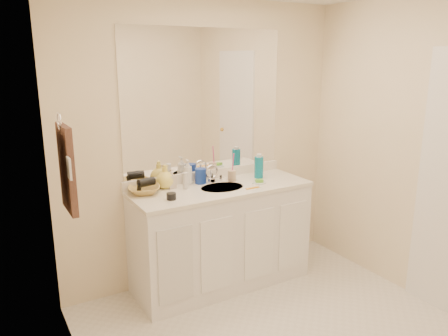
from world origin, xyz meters
TOP-DOWN VIEW (x-y plane):
  - wall_back at (0.00, 1.30)m, footprint 2.60×0.02m
  - wall_left at (-1.30, 0.00)m, footprint 0.02×2.60m
  - wall_right at (1.30, 0.00)m, footprint 0.02×2.60m
  - vanity_cabinet at (0.00, 1.02)m, footprint 1.50×0.55m
  - countertop at (0.00, 1.02)m, footprint 1.52×0.57m
  - backsplash at (0.00, 1.29)m, footprint 1.52×0.03m
  - sink_basin at (0.00, 1.00)m, footprint 0.37×0.37m
  - faucet at (0.00, 1.18)m, footprint 0.02×0.02m
  - mirror at (0.00, 1.29)m, footprint 1.48×0.01m
  - blue_mug at (-0.10, 1.19)m, footprint 0.11×0.11m
  - tan_cup at (0.16, 1.12)m, footprint 0.09×0.09m
  - toothbrush at (0.17, 1.12)m, footprint 0.01×0.04m
  - mouthwash_bottle at (0.43, 1.10)m, footprint 0.09×0.09m
  - soap_dish at (0.32, 0.94)m, footprint 0.13×0.12m
  - green_soap at (0.32, 0.94)m, footprint 0.08×0.06m
  - orange_comb at (0.20, 0.85)m, footprint 0.13×0.03m
  - dark_jar at (-0.49, 0.92)m, footprint 0.09×0.09m
  - extra_white_bottle at (-0.28, 1.12)m, footprint 0.05×0.05m
  - soap_bottle_white at (-0.21, 1.23)m, footprint 0.09×0.09m
  - soap_bottle_cream at (-0.37, 1.20)m, footprint 0.08×0.08m
  - soap_bottle_yellow at (-0.41, 1.22)m, footprint 0.19×0.19m
  - wicker_basket at (-0.62, 1.16)m, footprint 0.31×0.31m
  - hair_dryer at (-0.60, 1.16)m, footprint 0.14×0.09m
  - towel_ring at (-1.27, 0.77)m, footprint 0.01×0.11m
  - hand_towel at (-1.25, 0.77)m, footprint 0.04×0.32m
  - switch_plate at (-1.27, 0.57)m, footprint 0.01×0.08m

SIDE VIEW (x-z plane):
  - vanity_cabinet at x=0.00m, z-range 0.00..0.85m
  - countertop at x=0.00m, z-range 0.85..0.88m
  - sink_basin at x=0.00m, z-range 0.86..0.88m
  - orange_comb at x=0.20m, z-range 0.88..0.89m
  - soap_dish at x=0.32m, z-range 0.88..0.89m
  - green_soap at x=0.32m, z-range 0.89..0.92m
  - dark_jar at x=-0.49m, z-range 0.88..0.93m
  - wicker_basket at x=-0.62m, z-range 0.88..0.94m
  - backsplash at x=0.00m, z-range 0.88..0.96m
  - tan_cup at x=0.16m, z-range 0.88..0.98m
  - faucet at x=0.00m, z-range 0.88..0.99m
  - blue_mug at x=-0.10m, z-range 0.88..1.01m
  - extra_white_bottle at x=-0.28m, z-range 0.88..1.02m
  - soap_bottle_cream at x=-0.37m, z-range 0.88..1.04m
  - hair_dryer at x=-0.60m, z-range 0.94..1.00m
  - mouthwash_bottle at x=0.43m, z-range 0.88..1.07m
  - soap_bottle_yellow at x=-0.41m, z-range 0.88..1.07m
  - soap_bottle_white at x=-0.21m, z-range 0.88..1.09m
  - toothbrush at x=0.17m, z-range 0.93..1.13m
  - wall_back at x=0.00m, z-range 0.00..2.40m
  - wall_left at x=-1.30m, z-range 0.00..2.40m
  - wall_right at x=1.30m, z-range 0.00..2.40m
  - hand_towel at x=-1.25m, z-range 0.98..1.52m
  - switch_plate at x=-1.27m, z-range 1.24..1.36m
  - towel_ring at x=-1.27m, z-range 1.49..1.61m
  - mirror at x=0.00m, z-range 0.96..2.16m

